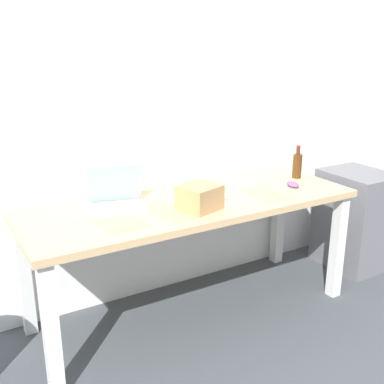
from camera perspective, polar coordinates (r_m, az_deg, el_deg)
The scene contains 12 objects.
ground_plane at distance 3.02m, azimuth 0.00°, elevation -14.39°, with size 8.00×8.00×0.00m, color #42474C.
back_wall at distance 2.93m, azimuth -4.15°, elevation 11.73°, with size 5.20×0.08×2.60m, color white.
desk at distance 2.73m, azimuth 0.00°, elevation -2.86°, with size 1.96×0.71×0.74m.
laptop_left at distance 2.59m, azimuth -9.24°, elevation -0.85°, with size 0.35×0.29×0.23m.
beer_bottle at distance 3.20m, azimuth 12.73°, elevation 3.23°, with size 0.06×0.06×0.22m.
computer_mouse at distance 3.01m, azimuth 12.22°, elevation 0.92°, with size 0.06×0.10×0.03m, color #724799.
cardboard_box at distance 2.54m, azimuth 0.93°, elevation -0.66°, with size 0.20×0.19×0.13m, color tan.
paper_sheet_front_left at distance 2.42m, azimuth -9.11°, elevation -3.49°, with size 0.21×0.30×0.00m, color #F4E06B.
paper_sheet_front_right at distance 2.85m, azimuth 9.17°, elevation -0.19°, with size 0.21×0.30×0.00m, color #F4E06B.
paper_yellow_folder at distance 2.53m, azimuth -3.00°, elevation -2.27°, with size 0.21×0.30×0.00m, color #F4E06B.
paper_sheet_center at distance 2.67m, azimuth 1.33°, elevation -1.18°, with size 0.21×0.30×0.00m, color white.
filing_cabinet at distance 3.67m, azimuth 19.25°, elevation -3.14°, with size 0.40×0.48×0.72m, color slate.
Camera 1 is at (-1.29, -2.21, 1.61)m, focal length 43.64 mm.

